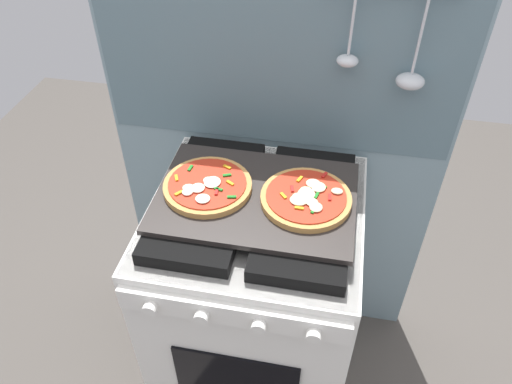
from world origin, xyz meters
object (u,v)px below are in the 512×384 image
object	(u,v)px
baking_tray	(256,197)
pizza_right	(306,197)
stove	(256,299)
pizza_left	(207,186)

from	to	relation	value
baking_tray	pizza_right	xyz separation A→B (m)	(0.14, 0.00, 0.02)
baking_tray	pizza_right	bearing A→B (deg)	1.63
stove	baking_tray	size ratio (longest dim) A/B	1.67
pizza_right	pizza_left	bearing A→B (deg)	-178.59
baking_tray	pizza_left	xyz separation A→B (m)	(-0.14, -0.00, 0.02)
stove	pizza_right	world-z (taller)	pizza_right
pizza_left	pizza_right	bearing A→B (deg)	1.41
stove	baking_tray	xyz separation A→B (m)	(0.00, 0.00, 0.46)
baking_tray	pizza_right	size ratio (longest dim) A/B	2.22
stove	pizza_left	size ratio (longest dim) A/B	3.70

